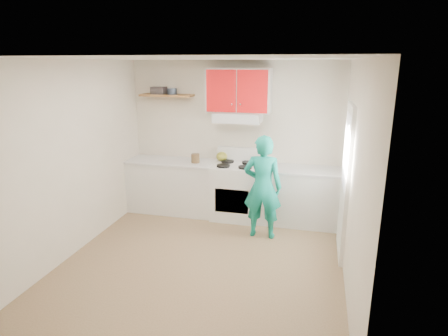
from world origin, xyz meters
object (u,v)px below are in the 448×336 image
(crock, at_px, (195,159))
(person, at_px, (263,187))
(tin, at_px, (172,91))
(kettle, at_px, (222,156))
(stove, at_px, (236,191))

(crock, height_order, person, person)
(tin, distance_m, kettle, 1.38)
(tin, height_order, person, tin)
(tin, relative_size, kettle, 0.87)
(crock, distance_m, person, 1.39)
(kettle, bearing_deg, stove, -41.09)
(crock, xyz_separation_m, person, (1.24, -0.61, -0.20))
(tin, bearing_deg, person, -24.77)
(tin, relative_size, person, 0.11)
(tin, bearing_deg, kettle, 3.17)
(crock, relative_size, person, 0.11)
(tin, distance_m, person, 2.27)
(tin, bearing_deg, crock, -20.96)
(tin, xyz_separation_m, crock, (0.44, -0.17, -1.10))
(stove, xyz_separation_m, person, (0.54, -0.62, 0.32))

